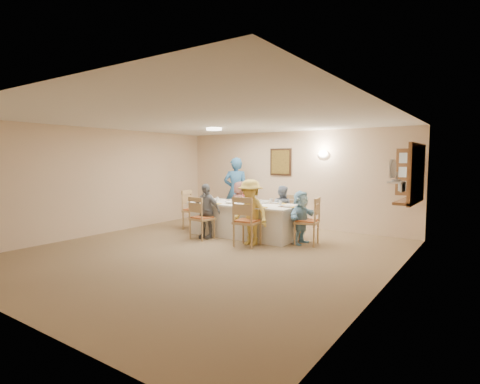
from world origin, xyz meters
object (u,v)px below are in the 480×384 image
Objects in this scene: chair_left_end at (194,210)px; diner_back_left at (240,205)px; diner_front_right at (250,212)px; diner_right_end at (301,217)px; diner_front_left at (206,211)px; diner_back_right at (282,210)px; chair_right_end at (307,221)px; chair_front_right at (247,221)px; condiment_ketchup at (243,199)px; chair_back_right at (284,214)px; chair_front_left at (202,218)px; dining_table at (245,220)px; chair_back_left at (242,209)px; desk_fan at (395,173)px; caregiver at (236,191)px; serving_hatch at (417,174)px.

diner_back_left is (0.95, 0.68, 0.11)m from chair_left_end.
chair_left_end is 2.26m from diner_front_right.
diner_right_end is (2.02, -0.68, -0.04)m from diner_back_left.
diner_right_end is (2.02, 0.68, -0.05)m from diner_front_left.
diner_front_left is (-1.20, -1.36, 0.04)m from diner_back_right.
chair_right_end is at bearing 139.20° from diner_back_right.
chair_front_right is 1.03× the size of chair_right_end.
condiment_ketchup is at bearing 40.66° from diner_front_left.
chair_back_right is 1.11m from condiment_ketchup.
chair_front_right reaches higher than chair_front_left.
chair_back_left reaches higher than dining_table.
diner_front_left is at bearing -85.12° from chair_front_left.
dining_table is at bearing 168.93° from desk_fan.
desk_fan reaches higher than chair_right_end.
diner_front_left is 0.67× the size of caregiver.
diner_right_end is (-2.08, -0.69, -0.94)m from serving_hatch.
diner_front_left is at bearing -161.53° from serving_hatch.
dining_table is at bearing 40.20° from diner_front_left.
dining_table is 2.51× the size of chair_front_right.
chair_back_right is 0.17m from diner_back_right.
chair_front_right is (1.20, -1.60, 0.01)m from chair_back_left.
chair_right_end is 0.83× the size of diner_back_left.
caregiver is (-0.45, 0.35, 0.40)m from chair_back_left.
serving_hatch is 0.58× the size of dining_table.
caregiver reaches higher than chair_back_right.
desk_fan reaches higher than chair_front_right.
diner_front_left is at bearing -179.75° from desk_fan.
chair_left_end is 4.75× the size of condiment_ketchup.
condiment_ketchup is (0.57, -0.70, 0.26)m from diner_back_left.
chair_right_end is at bearing 125.00° from caregiver.
chair_front_right is at bearing -80.46° from diner_front_right.
diner_back_left reaches higher than chair_right_end.
chair_right_end is (2.15, -0.80, -0.01)m from chair_back_left.
serving_hatch is 3.65m from condiment_ketchup.
condiment_ketchup reaches higher than chair_front_left.
chair_back_right is at bearing 42.59° from diner_front_left.
caregiver is at bearing -43.63° from diner_back_left.
chair_front_left is 0.71× the size of diner_front_right.
chair_front_right reaches higher than chair_back_right.
chair_front_left is at bearing 45.76° from diner_back_right.
diner_front_left reaches higher than dining_table.
chair_right_end is 0.74× the size of diner_front_right.
diner_front_right is at bearing 84.80° from diner_back_right.
desk_fan is 0.29× the size of chair_back_left.
chair_back_right is at bearing -95.20° from diner_back_right.
diner_back_left is (0.00, -0.12, 0.10)m from chair_back_left.
caregiver is at bearing -124.35° from chair_right_end.
diner_front_left is at bearing -126.23° from chair_back_right.
chair_back_left is 1.60m from chair_front_left.
dining_table is at bearing -57.75° from chair_back_left.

